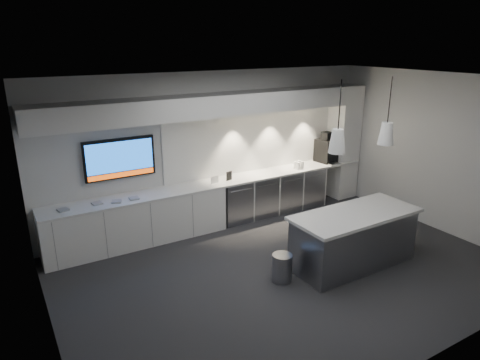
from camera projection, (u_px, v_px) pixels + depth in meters
floor at (287, 269)px, 6.94m from camera, size 7.00×7.00×0.00m
ceiling at (294, 81)px, 6.01m from camera, size 7.00×7.00×0.00m
wall_back at (214, 148)px, 8.52m from camera, size 7.00×0.00×7.00m
wall_front at (436, 247)px, 4.43m from camera, size 7.00×0.00×7.00m
wall_left at (39, 232)px, 4.78m from camera, size 0.00×7.00×7.00m
wall_right at (437, 152)px, 8.18m from camera, size 0.00×7.00×7.00m
back_counter at (222, 182)px, 8.45m from camera, size 6.80×0.65×0.04m
left_base_cabinets at (138, 221)px, 7.74m from camera, size 3.30×0.63×0.86m
fridge_unit_a at (233, 201)px, 8.71m from camera, size 0.60×0.61×0.85m
fridge_unit_b at (259, 196)px, 9.01m from camera, size 0.60×0.61×0.85m
fridge_unit_c at (283, 190)px, 9.32m from camera, size 0.60×0.61×0.85m
fridge_unit_d at (306, 186)px, 9.63m from camera, size 0.60×0.61×0.85m
backsplash at (265, 139)px, 9.07m from camera, size 4.60×0.03×1.30m
soffit at (221, 104)px, 7.99m from camera, size 6.90×0.60×0.40m
column at (343, 142)px, 9.89m from camera, size 0.55×0.55×2.60m
wall_tv at (120, 158)px, 7.53m from camera, size 1.25×0.07×0.72m
island at (353, 238)px, 6.98m from camera, size 2.17×0.95×0.92m
bin at (282, 268)px, 6.56m from camera, size 0.39×0.39×0.44m
coffee_machine at (326, 150)px, 9.68m from camera, size 0.43×0.58×0.69m
sign_black at (229, 176)px, 8.45m from camera, size 0.14×0.06×0.18m
sign_white at (215, 180)px, 8.28m from camera, size 0.18×0.06×0.14m
cup_cluster at (299, 165)px, 9.23m from camera, size 0.18×0.18×0.16m
tray_a at (63, 210)px, 6.97m from camera, size 0.19×0.19×0.02m
tray_b at (97, 203)px, 7.25m from camera, size 0.18×0.18×0.02m
tray_c at (116, 201)px, 7.33m from camera, size 0.20×0.20×0.02m
tray_d at (134, 198)px, 7.47m from camera, size 0.17×0.17×0.02m
pendant_left at (337, 141)px, 6.20m from camera, size 0.25×0.25×1.05m
pendant_right at (386, 133)px, 6.70m from camera, size 0.25×0.25×1.05m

